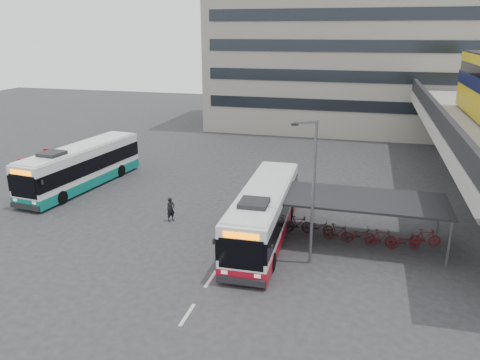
% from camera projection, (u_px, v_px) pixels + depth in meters
% --- Properties ---
extents(ground, '(120.00, 120.00, 0.00)m').
position_uv_depth(ground, '(185.00, 246.00, 25.23)').
color(ground, '#28282B').
rests_on(ground, ground).
extents(bike_shelter, '(10.00, 4.00, 2.54)m').
position_uv_depth(bike_shelter, '(349.00, 219.00, 25.48)').
color(bike_shelter, '#595B60').
rests_on(bike_shelter, ground).
extents(office_block, '(30.00, 15.00, 25.00)m').
position_uv_depth(office_block, '(348.00, 17.00, 53.00)').
color(office_block, gray).
rests_on(office_block, ground).
extents(road_markings, '(0.15, 7.60, 0.01)m').
position_uv_depth(road_markings, '(211.00, 279.00, 21.85)').
color(road_markings, beige).
rests_on(road_markings, ground).
extents(bus_main, '(2.67, 10.97, 3.22)m').
position_uv_depth(bus_main, '(264.00, 214.00, 25.63)').
color(bus_main, white).
rests_on(bus_main, ground).
extents(bus_teal, '(3.58, 11.37, 3.30)m').
position_uv_depth(bus_teal, '(82.00, 167.00, 34.34)').
color(bus_teal, white).
rests_on(bus_teal, ground).
extents(pedestrian, '(0.62, 0.65, 1.50)m').
position_uv_depth(pedestrian, '(171.00, 209.00, 28.28)').
color(pedestrian, black).
rests_on(pedestrian, ground).
extents(lamp_post, '(1.19, 0.64, 7.20)m').
position_uv_depth(lamp_post, '(312.00, 185.00, 22.11)').
color(lamp_post, '#595B60').
rests_on(lamp_post, ground).
extents(sign_totem_mid, '(0.56, 0.19, 2.58)m').
position_uv_depth(sign_totem_mid, '(24.00, 176.00, 32.81)').
color(sign_totem_mid, '#AB0A16').
rests_on(sign_totem_mid, ground).
extents(sign_totem_north, '(0.52, 0.29, 2.45)m').
position_uv_depth(sign_totem_north, '(49.00, 163.00, 36.14)').
color(sign_totem_north, '#AB0A16').
rests_on(sign_totem_north, ground).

